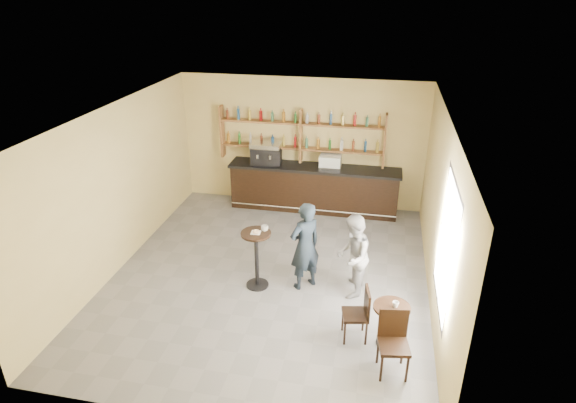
% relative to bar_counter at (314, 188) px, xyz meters
% --- Properties ---
extents(floor, '(7.00, 7.00, 0.00)m').
position_rel_bar_counter_xyz_m(floor, '(-0.38, -3.15, -0.57)').
color(floor, slate).
rests_on(floor, ground).
extents(ceiling, '(7.00, 7.00, 0.00)m').
position_rel_bar_counter_xyz_m(ceiling, '(-0.38, -3.15, 2.63)').
color(ceiling, white).
rests_on(ceiling, wall_back).
extents(wall_back, '(7.00, 0.00, 7.00)m').
position_rel_bar_counter_xyz_m(wall_back, '(-0.38, 0.35, 1.03)').
color(wall_back, '#D4BE79').
rests_on(wall_back, floor).
extents(wall_front, '(7.00, 0.00, 7.00)m').
position_rel_bar_counter_xyz_m(wall_front, '(-0.38, -6.65, 1.03)').
color(wall_front, '#D4BE79').
rests_on(wall_front, floor).
extents(wall_left, '(0.00, 7.00, 7.00)m').
position_rel_bar_counter_xyz_m(wall_left, '(-3.38, -3.15, 1.03)').
color(wall_left, '#D4BE79').
rests_on(wall_left, floor).
extents(wall_right, '(0.00, 7.00, 7.00)m').
position_rel_bar_counter_xyz_m(wall_right, '(2.62, -3.15, 1.03)').
color(wall_right, '#D4BE79').
rests_on(wall_right, floor).
extents(window_pane, '(0.00, 2.00, 2.00)m').
position_rel_bar_counter_xyz_m(window_pane, '(2.61, -4.35, 1.13)').
color(window_pane, white).
rests_on(window_pane, wall_right).
extents(window_frame, '(0.04, 1.70, 2.10)m').
position_rel_bar_counter_xyz_m(window_frame, '(2.61, -4.35, 1.13)').
color(window_frame, black).
rests_on(window_frame, wall_right).
extents(shelf_unit, '(4.00, 0.26, 1.40)m').
position_rel_bar_counter_xyz_m(shelf_unit, '(-0.38, 0.22, 1.24)').
color(shelf_unit, brown).
rests_on(shelf_unit, wall_back).
extents(liquor_bottles, '(3.68, 0.10, 1.00)m').
position_rel_bar_counter_xyz_m(liquor_bottles, '(-0.38, 0.22, 1.41)').
color(liquor_bottles, '#8C5919').
rests_on(liquor_bottles, shelf_unit).
extents(bar_counter, '(4.18, 0.82, 1.13)m').
position_rel_bar_counter_xyz_m(bar_counter, '(0.00, 0.00, 0.00)').
color(bar_counter, black).
rests_on(bar_counter, floor).
extents(espresso_machine, '(0.78, 0.55, 0.52)m').
position_rel_bar_counter_xyz_m(espresso_machine, '(-1.20, 0.00, 0.83)').
color(espresso_machine, black).
rests_on(espresso_machine, bar_counter).
extents(pastry_case, '(0.58, 0.49, 0.31)m').
position_rel_bar_counter_xyz_m(pastry_case, '(0.38, 0.00, 0.72)').
color(pastry_case, silver).
rests_on(pastry_case, bar_counter).
extents(pedestal_table, '(0.68, 0.68, 1.14)m').
position_rel_bar_counter_xyz_m(pedestal_table, '(-0.53, -3.52, 0.00)').
color(pedestal_table, black).
rests_on(pedestal_table, floor).
extents(napkin, '(0.18, 0.18, 0.00)m').
position_rel_bar_counter_xyz_m(napkin, '(-0.53, -3.52, 0.57)').
color(napkin, white).
rests_on(napkin, pedestal_table).
extents(donut, '(0.16, 0.16, 0.05)m').
position_rel_bar_counter_xyz_m(donut, '(-0.52, -3.53, 0.60)').
color(donut, '#C68E48').
rests_on(donut, napkin).
extents(cup_pedestal, '(0.17, 0.17, 0.10)m').
position_rel_bar_counter_xyz_m(cup_pedestal, '(-0.39, -3.42, 0.62)').
color(cup_pedestal, white).
rests_on(cup_pedestal, pedestal_table).
extents(man_main, '(0.74, 0.73, 1.72)m').
position_rel_bar_counter_xyz_m(man_main, '(0.34, -3.36, 0.30)').
color(man_main, black).
rests_on(man_main, floor).
extents(cafe_table, '(0.76, 0.76, 0.73)m').
position_rel_bar_counter_xyz_m(cafe_table, '(1.91, -4.67, -0.20)').
color(cafe_table, black).
rests_on(cafe_table, floor).
extents(cup_cafe, '(0.12, 0.12, 0.09)m').
position_rel_bar_counter_xyz_m(cup_cafe, '(1.96, -4.67, 0.21)').
color(cup_cafe, white).
rests_on(cup_cafe, cafe_table).
extents(chair_west, '(0.46, 0.46, 0.92)m').
position_rel_bar_counter_xyz_m(chair_west, '(1.36, -4.62, -0.11)').
color(chair_west, black).
rests_on(chair_west, floor).
extents(chair_south, '(0.50, 0.50, 0.99)m').
position_rel_bar_counter_xyz_m(chair_south, '(1.96, -5.27, -0.07)').
color(chair_south, black).
rests_on(chair_south, floor).
extents(patron_second, '(0.64, 0.80, 1.57)m').
position_rel_bar_counter_xyz_m(patron_second, '(1.21, -3.41, 0.22)').
color(patron_second, gray).
rests_on(patron_second, floor).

